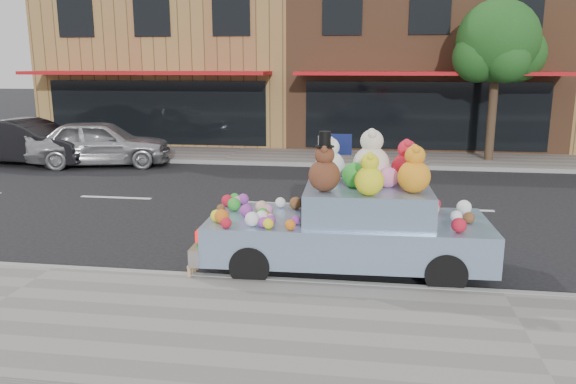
% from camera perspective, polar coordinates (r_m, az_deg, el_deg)
% --- Properties ---
extents(ground, '(120.00, 120.00, 0.00)m').
position_cam_1_polar(ground, '(13.13, 16.38, -1.74)').
color(ground, black).
rests_on(ground, ground).
extents(near_sidewalk, '(60.00, 3.00, 0.12)m').
position_cam_1_polar(near_sidewalk, '(7.10, 23.55, -14.36)').
color(near_sidewalk, gray).
rests_on(near_sidewalk, ground).
extents(far_sidewalk, '(60.00, 3.00, 0.12)m').
position_cam_1_polar(far_sidewalk, '(19.44, 13.87, 3.18)').
color(far_sidewalk, gray).
rests_on(far_sidewalk, ground).
extents(near_kerb, '(60.00, 0.12, 0.13)m').
position_cam_1_polar(near_kerb, '(8.42, 20.95, -9.76)').
color(near_kerb, gray).
rests_on(near_kerb, ground).
extents(far_kerb, '(60.00, 0.12, 0.13)m').
position_cam_1_polar(far_kerb, '(17.97, 14.30, 2.41)').
color(far_kerb, gray).
rests_on(far_kerb, ground).
extents(storefront_left, '(10.00, 9.80, 7.30)m').
position_cam_1_polar(storefront_left, '(25.89, -10.16, 13.62)').
color(storefront_left, olive).
rests_on(storefront_left, ground).
extents(storefront_mid, '(10.00, 9.80, 7.30)m').
position_cam_1_polar(storefront_mid, '(24.65, 13.16, 13.54)').
color(storefront_mid, brown).
rests_on(storefront_mid, ground).
extents(street_tree, '(3.00, 2.70, 5.22)m').
position_cam_1_polar(street_tree, '(19.55, 20.53, 13.52)').
color(street_tree, '#38281C').
rests_on(street_tree, ground).
extents(car_silver, '(4.66, 2.75, 1.49)m').
position_cam_1_polar(car_silver, '(18.96, -18.51, 4.75)').
color(car_silver, '#A9AAAE').
rests_on(car_silver, ground).
extents(car_dark, '(4.58, 1.93, 1.47)m').
position_cam_1_polar(car_dark, '(20.09, -24.81, 4.63)').
color(car_dark, black).
rests_on(car_dark, ground).
extents(art_car, '(4.54, 1.90, 2.24)m').
position_cam_1_polar(art_car, '(8.78, 6.31, -2.94)').
color(art_car, black).
rests_on(art_car, ground).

